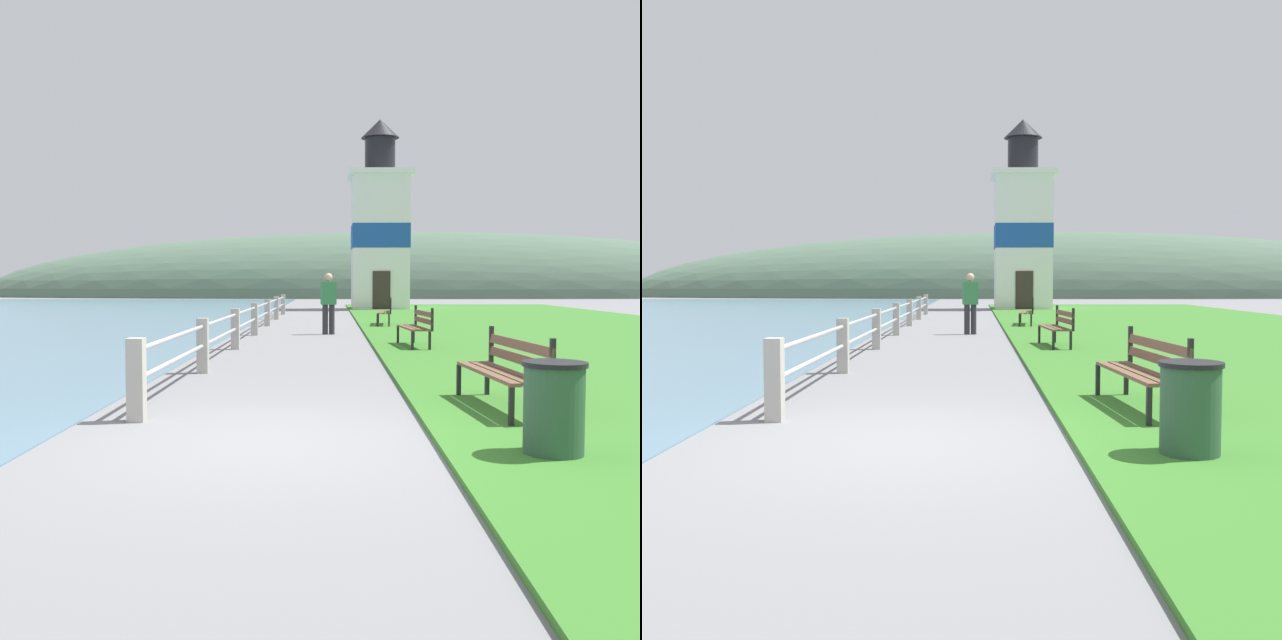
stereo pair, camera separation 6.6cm
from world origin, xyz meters
TOP-DOWN VIEW (x-y plane):
  - ground_plane at (0.00, 0.00)m, footprint 160.00×160.00m
  - grass_verge at (7.58, 14.79)m, footprint 12.00×44.37m
  - seawall_railing at (-1.48, 13.07)m, footprint 0.18×24.32m
  - park_bench_near at (2.62, 1.52)m, footprint 0.66×2.02m
  - park_bench_midway at (2.55, 9.25)m, footprint 0.61×1.82m
  - park_bench_far at (2.47, 16.92)m, footprint 0.63×1.92m
  - lighthouse at (3.23, 31.05)m, footprint 3.34×3.34m
  - person_strolling at (0.57, 13.44)m, footprint 0.45×0.30m
  - trash_bin at (2.50, -0.62)m, footprint 0.54×0.54m
  - distant_hillside at (8.00, 59.58)m, footprint 80.00×16.00m

SIDE VIEW (x-z plane):
  - ground_plane at x=0.00m, z-range 0.00..0.00m
  - distant_hillside at x=8.00m, z-range -6.00..6.00m
  - grass_verge at x=7.58m, z-range 0.00..0.06m
  - trash_bin at x=2.50m, z-range 0.00..0.84m
  - seawall_railing at x=-1.48m, z-range 0.07..0.98m
  - park_bench_midway at x=2.55m, z-range 0.07..1.01m
  - park_bench_far at x=2.47m, z-range 0.07..1.01m
  - park_bench_near at x=2.62m, z-range 0.07..1.01m
  - person_strolling at x=0.57m, z-range 0.07..1.80m
  - lighthouse at x=3.23m, z-range -0.78..9.13m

